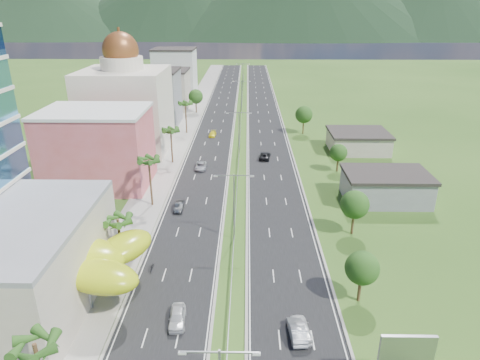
{
  "coord_description": "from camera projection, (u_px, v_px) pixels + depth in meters",
  "views": [
    {
      "loc": [
        1.92,
        -49.08,
        34.35
      ],
      "look_at": [
        0.79,
        17.5,
        7.0
      ],
      "focal_mm": 32.0,
      "sensor_mm": 36.0,
      "label": 1
    }
  ],
  "objects": [
    {
      "name": "midrise_grey",
      "position": [
        152.0,
        98.0,
        129.85
      ],
      "size": [
        16.0,
        15.0,
        16.0
      ],
      "primitive_type": "cube",
      "color": "gray",
      "rests_on": "ground"
    },
    {
      "name": "lime_canopy",
      "position": [
        70.0,
        259.0,
        53.19
      ],
      "size": [
        18.0,
        15.0,
        7.4
      ],
      "color": "#A8BA12",
      "rests_on": "ground"
    },
    {
      "name": "leafy_tree_rc",
      "position": [
        339.0,
        153.0,
        93.46
      ],
      "size": [
        3.85,
        3.85,
        6.33
      ],
      "color": "#47301C",
      "rests_on": "ground"
    },
    {
      "name": "median_guardrail",
      "position": [
        240.0,
        129.0,
        124.82
      ],
      "size": [
        0.1,
        216.06,
        0.76
      ],
      "color": "gray",
      "rests_on": "ground"
    },
    {
      "name": "leafy_tree_rb",
      "position": [
        355.0,
        205.0,
        67.31
      ],
      "size": [
        4.55,
        4.55,
        7.47
      ],
      "color": "#47301C",
      "rests_on": "ground"
    },
    {
      "name": "streetlight_median_c",
      "position": [
        239.0,
        129.0,
        102.16
      ],
      "size": [
        6.04,
        0.25,
        11.0
      ],
      "color": "gray",
      "rests_on": "ground"
    },
    {
      "name": "car_yellow_far_left",
      "position": [
        213.0,
        134.0,
        120.18
      ],
      "size": [
        2.0,
        4.43,
        1.26
      ],
      "primitive_type": "imported",
      "rotation": [
        0.0,
        0.0,
        -0.06
      ],
      "color": "yellow",
      "rests_on": "road_left"
    },
    {
      "name": "streetlight_median_b",
      "position": [
        234.0,
        200.0,
        65.16
      ],
      "size": [
        6.04,
        0.25,
        11.0
      ],
      "color": "gray",
      "rests_on": "ground"
    },
    {
      "name": "streetlight_median_d",
      "position": [
        242.0,
        93.0,
        143.78
      ],
      "size": [
        6.04,
        0.25,
        11.0
      ],
      "color": "gray",
      "rests_on": "ground"
    },
    {
      "name": "car_silver_right",
      "position": [
        297.0,
        331.0,
        47.46
      ],
      "size": [
        2.01,
        4.76,
        1.53
      ],
      "primitive_type": "imported",
      "rotation": [
        0.0,
        0.0,
        3.23
      ],
      "color": "#9D9FA4",
      "rests_on": "road_right"
    },
    {
      "name": "road_right",
      "position": [
        264.0,
        117.0,
        141.59
      ],
      "size": [
        11.0,
        260.0,
        0.04
      ],
      "primitive_type": "cube",
      "color": "black",
      "rests_on": "ground"
    },
    {
      "name": "leafy_tree_lfar",
      "position": [
        196.0,
        97.0,
        144.46
      ],
      "size": [
        4.9,
        4.9,
        8.05
      ],
      "color": "#47301C",
      "rests_on": "ground"
    },
    {
      "name": "palm_tree_c",
      "position": [
        149.0,
        162.0,
        75.84
      ],
      "size": [
        3.6,
        3.6,
        9.6
      ],
      "color": "#47301C",
      "rests_on": "ground"
    },
    {
      "name": "pink_shophouse",
      "position": [
        98.0,
        149.0,
        85.66
      ],
      "size": [
        20.0,
        15.0,
        15.0
      ],
      "primitive_type": "cube",
      "color": "#C75351",
      "rests_on": "ground"
    },
    {
      "name": "billboard",
      "position": [
        407.0,
        351.0,
        39.88
      ],
      "size": [
        5.2,
        0.35,
        6.2
      ],
      "color": "gray",
      "rests_on": "ground"
    },
    {
      "name": "palm_tree_d",
      "position": [
        171.0,
        132.0,
        97.47
      ],
      "size": [
        3.6,
        3.6,
        8.6
      ],
      "color": "#47301C",
      "rests_on": "ground"
    },
    {
      "name": "palm_tree_b",
      "position": [
        118.0,
        222.0,
        57.88
      ],
      "size": [
        3.6,
        3.6,
        8.1
      ],
      "color": "#47301C",
      "rests_on": "ground"
    },
    {
      "name": "midrise_white",
      "position": [
        175.0,
        73.0,
        171.09
      ],
      "size": [
        16.0,
        15.0,
        18.0
      ],
      "primitive_type": "cube",
      "color": "silver",
      "rests_on": "ground"
    },
    {
      "name": "car_dark_far_right",
      "position": [
        265.0,
        156.0,
        102.67
      ],
      "size": [
        3.11,
        5.49,
        1.45
      ],
      "primitive_type": "imported",
      "rotation": [
        0.0,
        0.0,
        3.0
      ],
      "color": "black",
      "rests_on": "road_right"
    },
    {
      "name": "palm_tree_e",
      "position": [
        185.0,
        105.0,
        120.3
      ],
      "size": [
        3.6,
        3.6,
        9.4
      ],
      "color": "#47301C",
      "rests_on": "ground"
    },
    {
      "name": "shed_near",
      "position": [
        385.0,
        188.0,
        80.21
      ],
      "size": [
        15.0,
        10.0,
        5.0
      ],
      "primitive_type": "cube",
      "color": "gray",
      "rests_on": "ground"
    },
    {
      "name": "shed_far",
      "position": [
        358.0,
        142.0,
        108.04
      ],
      "size": [
        14.0,
        12.0,
        4.4
      ],
      "primitive_type": "cube",
      "color": "#ADA18E",
      "rests_on": "ground"
    },
    {
      "name": "ground",
      "position": [
        232.0,
        276.0,
        58.47
      ],
      "size": [
        500.0,
        500.0,
        0.0
      ],
      "primitive_type": "plane",
      "color": "#2D5119",
      "rests_on": "ground"
    },
    {
      "name": "sidewalk_left",
      "position": [
        190.0,
        116.0,
        141.96
      ],
      "size": [
        7.0,
        260.0,
        0.12
      ],
      "primitive_type": "cube",
      "color": "gray",
      "rests_on": "ground"
    },
    {
      "name": "midrise_beige",
      "position": [
        165.0,
        90.0,
        150.77
      ],
      "size": [
        16.0,
        15.0,
        13.0
      ],
      "primitive_type": "cube",
      "color": "#ADA18E",
      "rests_on": "ground"
    },
    {
      "name": "mountain_ridge",
      "position": [
        300.0,
        38.0,
        473.74
      ],
      "size": [
        860.0,
        140.0,
        90.0
      ],
      "primitive_type": null,
      "color": "black",
      "rests_on": "ground"
    },
    {
      "name": "palm_tree_a",
      "position": [
        35.0,
        349.0,
        35.32
      ],
      "size": [
        3.6,
        3.6,
        9.1
      ],
      "color": "#47301C",
      "rests_on": "ground"
    },
    {
      "name": "car_white_near_right",
      "position": [
        301.0,
        328.0,
        47.76
      ],
      "size": [
        2.43,
        4.93,
        1.62
      ],
      "primitive_type": "imported",
      "rotation": [
        0.0,
        0.0,
        3.25
      ],
      "color": "silver",
      "rests_on": "road_right"
    },
    {
      "name": "streetlight_median_e",
      "position": [
        243.0,
        73.0,
        185.4
      ],
      "size": [
        6.04,
        0.25,
        11.0
      ],
      "color": "gray",
      "rests_on": "ground"
    },
    {
      "name": "road_left",
      "position": [
        219.0,
        116.0,
        141.83
      ],
      "size": [
        11.0,
        260.0,
        0.04
      ],
      "primitive_type": "cube",
      "color": "black",
      "rests_on": "ground"
    },
    {
      "name": "domed_building",
      "position": [
        126.0,
        105.0,
        105.47
      ],
      "size": [
        20.0,
        20.0,
        28.7
      ],
      "color": "beige",
      "rests_on": "ground"
    },
    {
      "name": "car_white_near_left",
      "position": [
        177.0,
        317.0,
        49.5
      ],
      "size": [
        2.2,
        4.73,
        1.57
      ],
      "primitive_type": "imported",
      "rotation": [
        0.0,
        0.0,
        0.08
      ],
      "color": "silver",
      "rests_on": "road_left"
    },
    {
      "name": "motorcycle",
      "position": [
        152.0,
        266.0,
        59.5
      ],
      "size": [
        0.63,
        1.97,
        1.25
      ],
      "primitive_type": "imported",
      "rotation": [
        0.0,
        0.0,
        -0.02
      ],
      "color": "black",
      "rests_on": "road_left"
    },
    {
      "name": "leafy_tree_ra",
      "position": [
        362.0,
        268.0,
        51.78
      ],
      "size": [
        4.2,
        4.2,
        6.9
      ],
      "color": "#47301C",
      "rests_on": "ground"
    },
    {
      "name": "leafy_tree_rd",
      "position": [
        304.0,
        115.0,
        120.82
      ],
      "size": [
        4.9,
        4.9,
        8.05
      ],
      "color": "#47301C",
      "rests_on": "ground"
    },
    {
      "name": "car_silver_mid_left",
      "position": [
        201.0,
        166.0,
        96.12
      ],
      "size": [
        2.43,
        5.11,
        1.41
      ],
      "primitive_type": "imported",
      "rotation": [
        0.0,
        0.0,
        0.02
      ],
      "color": "#A3A5AB",
      "rests_on": "road_left"
    },
    {
      "name": "car_dark_left",
      "position": [
        179.0,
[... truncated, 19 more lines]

